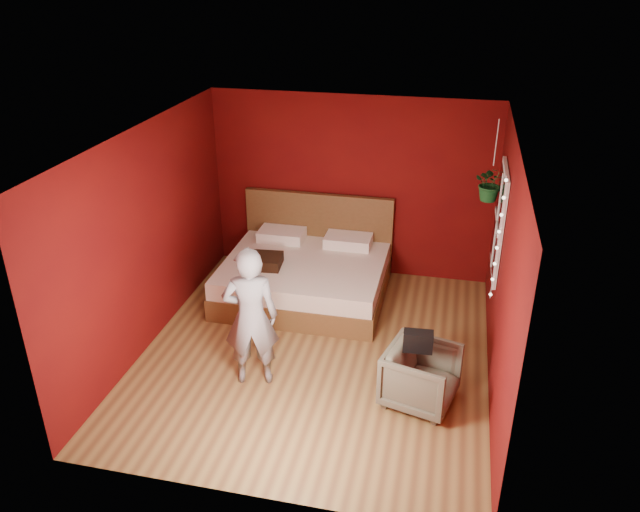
% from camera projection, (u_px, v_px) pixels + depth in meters
% --- Properties ---
extents(floor, '(4.50, 4.50, 0.00)m').
position_uv_depth(floor, '(315.00, 352.00, 7.42)').
color(floor, olive).
rests_on(floor, ground).
extents(room_walls, '(4.04, 4.54, 2.62)m').
position_uv_depth(room_walls, '(315.00, 222.00, 6.68)').
color(room_walls, '#630D0A').
rests_on(room_walls, ground).
extents(window, '(0.05, 0.97, 1.27)m').
position_uv_depth(window, '(499.00, 222.00, 7.16)').
color(window, white).
rests_on(window, room_walls).
extents(fairy_lights, '(0.04, 0.04, 1.45)m').
position_uv_depth(fairy_lights, '(498.00, 240.00, 6.71)').
color(fairy_lights, silver).
rests_on(fairy_lights, room_walls).
extents(bed, '(2.17, 1.84, 1.19)m').
position_uv_depth(bed, '(306.00, 273.00, 8.58)').
color(bed, brown).
rests_on(bed, ground).
extents(person, '(0.67, 0.53, 1.62)m').
position_uv_depth(person, '(251.00, 317.00, 6.60)').
color(person, gray).
rests_on(person, ground).
extents(armchair, '(0.86, 0.85, 0.65)m').
position_uv_depth(armchair, '(421.00, 376.00, 6.47)').
color(armchair, '#686852').
rests_on(armchair, ground).
extents(handbag, '(0.31, 0.17, 0.21)m').
position_uv_depth(handbag, '(418.00, 341.00, 6.28)').
color(handbag, black).
rests_on(handbag, armchair).
extents(throw_pillow, '(0.44, 0.44, 0.14)m').
position_uv_depth(throw_pillow, '(266.00, 261.00, 8.24)').
color(throw_pillow, black).
rests_on(throw_pillow, bed).
extents(hanging_plant, '(0.43, 0.38, 0.98)m').
position_uv_depth(hanging_plant, '(491.00, 183.00, 7.34)').
color(hanging_plant, silver).
rests_on(hanging_plant, room_walls).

